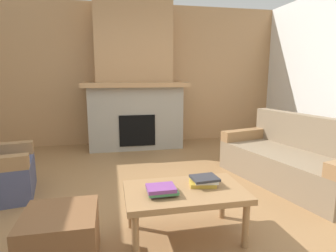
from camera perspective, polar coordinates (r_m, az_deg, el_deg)
The scene contains 8 objects.
ground at distance 3.04m, azimuth -1.95°, elevation -16.38°, with size 9.00×9.00×0.00m, color olive.
wall_back_wood_panel at distance 5.69m, azimuth -7.23°, elevation 10.21°, with size 6.00×0.12×2.70m, color tan.
fireplace at distance 5.32m, azimuth -6.86°, elevation 8.19°, with size 1.90×0.82×2.70m.
couch at distance 3.93m, azimuth 24.12°, elevation -6.50°, with size 1.24×1.95×0.85m.
coffee_table at distance 2.41m, azimuth 3.49°, elevation -13.98°, with size 1.00×0.60×0.43m.
ottoman at distance 2.33m, azimuth -21.02°, elevation -20.58°, with size 0.52×0.52×0.40m, color brown.
book_stack_near_edge at distance 2.28m, azimuth -1.41°, elevation -12.91°, with size 0.25×0.21×0.07m.
book_stack_center at distance 2.47m, azimuth 7.38°, elevation -11.05°, with size 0.26×0.21×0.08m.
Camera 1 is at (-0.45, -2.67, 1.38)m, focal length 29.82 mm.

